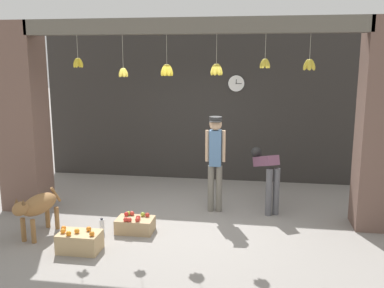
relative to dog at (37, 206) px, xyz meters
name	(u,v)px	position (x,y,z in m)	size (l,w,h in m)	color
ground_plane	(188,222)	(2.12, 0.89, -0.47)	(60.00, 60.00, 0.00)	gray
shop_back_wall	(208,106)	(2.12, 3.53, 1.14)	(7.20, 0.12, 3.22)	#2D2B28
shop_pillar_left	(23,118)	(-0.83, 1.19, 1.14)	(0.70, 0.60, 3.22)	brown
shop_pillar_right	(383,126)	(5.07, 1.19, 1.14)	(0.70, 0.60, 3.22)	brown
storefront_awning	(190,29)	(2.13, 1.01, 2.59)	(5.30, 0.26, 0.91)	#5B564C
dog	(37,206)	(0.00, 0.00, 0.00)	(0.41, 1.05, 0.70)	olive
shopkeeper	(215,156)	(2.49, 1.48, 0.51)	(0.34, 0.28, 1.66)	#6B665B
worker_stooping	(267,172)	(3.37, 1.66, 0.23)	(0.51, 0.76, 1.05)	#56565B
fruit_crate_oranges	(80,241)	(0.81, -0.39, -0.33)	(0.57, 0.36, 0.34)	tan
fruit_crate_apples	(135,224)	(1.38, 0.38, -0.35)	(0.56, 0.37, 0.28)	tan
water_bottle	(102,226)	(0.89, 0.26, -0.36)	(0.07, 0.07, 0.24)	silver
wall_clock	(236,83)	(2.71, 3.46, 1.64)	(0.36, 0.03, 0.36)	black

